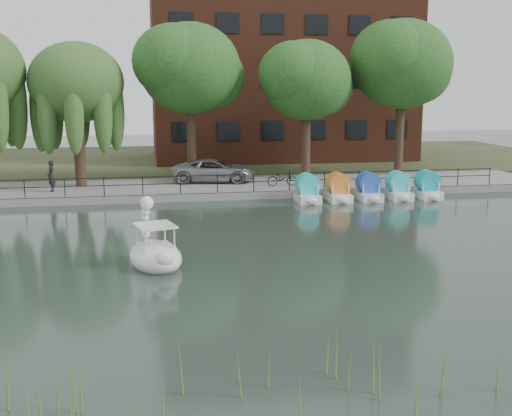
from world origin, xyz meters
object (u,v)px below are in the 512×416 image
object	(u,v)px
bicycle	(282,177)
pedestrian	(51,174)
minivan	(214,169)
swan_boat	(155,251)

from	to	relation	value
bicycle	pedestrian	xyz separation A→B (m)	(-12.84, 0.18, 0.49)
pedestrian	minivan	bearing A→B (deg)	78.98
minivan	swan_boat	distance (m)	16.70
pedestrian	bicycle	bearing A→B (deg)	65.61
minivan	pedestrian	world-z (taller)	pedestrian
bicycle	pedestrian	size ratio (longest dim) A/B	0.87
swan_boat	bicycle	bearing A→B (deg)	46.80
swan_boat	pedestrian	bearing A→B (deg)	95.53
bicycle	swan_boat	size ratio (longest dim) A/B	0.56
minivan	bicycle	xyz separation A→B (m)	(3.71, -2.22, -0.30)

